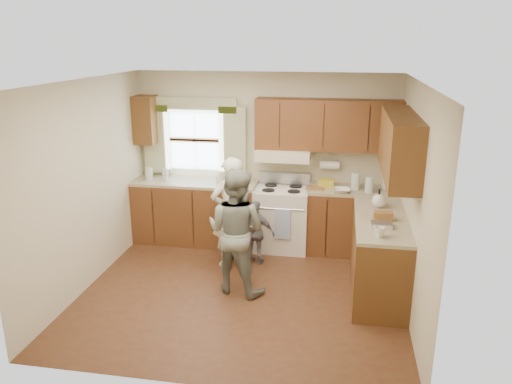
% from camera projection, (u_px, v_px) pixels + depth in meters
% --- Properties ---
extents(room, '(3.80, 3.80, 3.80)m').
position_uv_depth(room, '(241.00, 193.00, 5.68)').
color(room, '#4D2517').
rests_on(room, ground).
extents(kitchen_fixtures, '(3.80, 2.25, 2.15)m').
position_uv_depth(kitchen_fixtures, '(302.00, 201.00, 6.71)').
color(kitchen_fixtures, '#46230F').
rests_on(kitchen_fixtures, ground).
extents(stove, '(0.76, 0.67, 1.07)m').
position_uv_depth(stove, '(282.00, 217.00, 7.21)').
color(stove, silver).
rests_on(stove, ground).
extents(woman_left, '(0.65, 0.58, 1.50)m').
position_uv_depth(woman_left, '(231.00, 213.00, 6.54)').
color(woman_left, white).
rests_on(woman_left, ground).
extents(woman_right, '(0.87, 0.76, 1.53)m').
position_uv_depth(woman_right, '(236.00, 231.00, 5.88)').
color(woman_right, '#263B32').
rests_on(woman_right, ground).
extents(child, '(0.55, 0.30, 0.89)m').
position_uv_depth(child, '(256.00, 233.00, 6.69)').
color(child, gray).
rests_on(child, ground).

